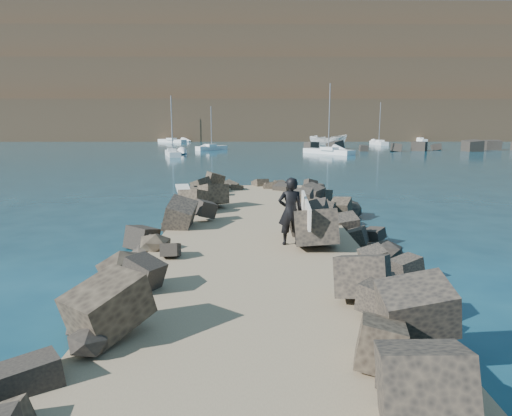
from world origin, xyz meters
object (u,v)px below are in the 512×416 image
Objects in this scene: surfboard_resting at (185,196)px; surfer_with_board at (293,211)px; sailboat_f at (419,140)px; boat_imported at (328,142)px.

surfboard_resting is 7.46m from surfer_with_board.
surfboard_resting is 0.32× the size of sailboat_f.
boat_imported reaches higher than surfboard_resting.
boat_imported is at bearing 59.62° from surfboard_resting.
surfboard_resting is 0.93× the size of surfer_with_board.
surfboard_resting is 95.11m from sailboat_f.
boat_imported is (15.11, 55.32, 0.14)m from surfboard_resting.
boat_imported is 40.00m from sailboat_f.
sailboat_f is (25.84, 30.52, -0.83)m from boat_imported.
surfer_with_board reaches higher than boat_imported.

